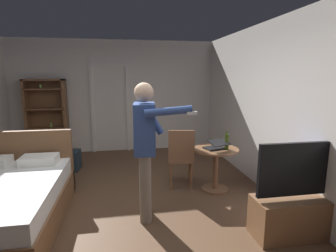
{
  "coord_description": "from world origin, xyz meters",
  "views": [
    {
      "loc": [
        0.14,
        -3.27,
        1.84
      ],
      "look_at": [
        0.77,
        0.29,
        1.16
      ],
      "focal_mm": 28.47,
      "sensor_mm": 36.0,
      "label": 1
    }
  ],
  "objects": [
    {
      "name": "doorway_frame",
      "position": [
        -0.13,
        3.3,
        1.22
      ],
      "size": [
        0.93,
        0.08,
        2.13
      ],
      "color": "white",
      "rests_on": "ground_plane"
    },
    {
      "name": "person_blue_shirt",
      "position": [
        0.43,
        -0.03,
        1.03
      ],
      "size": [
        0.73,
        0.61,
        1.76
      ],
      "color": "gray",
      "rests_on": "ground_plane"
    },
    {
      "name": "side_table",
      "position": [
        1.61,
        0.64,
        0.48
      ],
      "size": [
        0.71,
        0.71,
        0.7
      ],
      "color": "brown",
      "rests_on": "ground_plane"
    },
    {
      "name": "laptop",
      "position": [
        1.59,
        0.6,
        0.75
      ],
      "size": [
        0.4,
        0.41,
        0.16
      ],
      "color": "black",
      "rests_on": "side_table"
    },
    {
      "name": "suitcase_dark",
      "position": [
        -1.0,
        2.05,
        0.19
      ],
      "size": [
        0.6,
        0.43,
        0.38
      ],
      "primitive_type": "cube",
      "rotation": [
        0.0,
        0.0,
        -0.1
      ],
      "color": "#1E2D38",
      "rests_on": "ground_plane"
    },
    {
      "name": "ground_plane",
      "position": [
        0.0,
        0.0,
        0.0
      ],
      "size": [
        7.31,
        7.31,
        0.0
      ],
      "primitive_type": "plane",
      "color": "brown"
    },
    {
      "name": "tv_flatscreen",
      "position": [
        2.1,
        -0.73,
        0.33
      ],
      "size": [
        1.05,
        0.4,
        1.13
      ],
      "color": "brown",
      "rests_on": "ground_plane"
    },
    {
      "name": "wooden_chair",
      "position": [
        1.08,
        0.86,
        0.54
      ],
      "size": [
        0.49,
        0.49,
        0.99
      ],
      "color": "brown",
      "rests_on": "ground_plane"
    },
    {
      "name": "wall_back",
      "position": [
        0.0,
        3.38,
        1.34
      ],
      "size": [
        5.04,
        0.12,
        2.68
      ],
      "primitive_type": "cube",
      "color": "silver",
      "rests_on": "ground_plane"
    },
    {
      "name": "wall_right",
      "position": [
        2.46,
        0.0,
        1.34
      ],
      "size": [
        0.12,
        6.88,
        2.68
      ],
      "primitive_type": "cube",
      "color": "silver",
      "rests_on": "ground_plane"
    },
    {
      "name": "bottle_on_table",
      "position": [
        1.75,
        0.56,
        0.83
      ],
      "size": [
        0.06,
        0.06,
        0.3
      ],
      "color": "#3D5113",
      "rests_on": "side_table"
    },
    {
      "name": "bookshelf",
      "position": [
        -1.55,
        3.15,
        0.96
      ],
      "size": [
        0.89,
        0.32,
        1.77
      ],
      "color": "brown",
      "rests_on": "ground_plane"
    }
  ]
}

